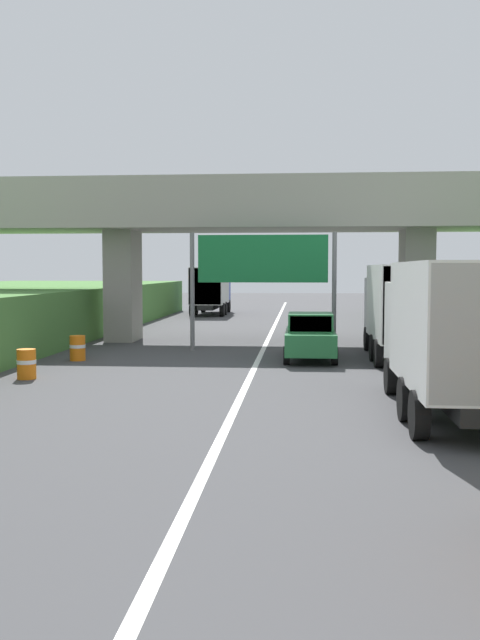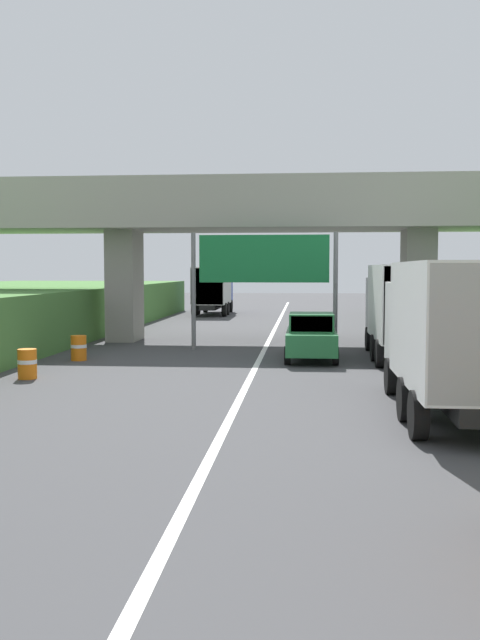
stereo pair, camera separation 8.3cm
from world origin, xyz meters
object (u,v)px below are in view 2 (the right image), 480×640
(truck_silver, at_px, (404,307))
(construction_barrel_3, at_px, (27,364))
(construction_barrel_4, at_px, (79,348))
(truck_white, at_px, (452,330))
(car_green, at_px, (311,337))
(truck_blue, at_px, (213,288))
(overhead_highway_sign, at_px, (264,265))

(truck_silver, bearing_deg, construction_barrel_3, -154.32)
(truck_silver, bearing_deg, construction_barrel_4, -173.58)
(truck_white, distance_m, car_green, 10.14)
(truck_silver, distance_m, construction_barrel_4, 11.88)
(car_green, relative_size, construction_barrel_3, 4.56)
(truck_white, relative_size, construction_barrel_4, 8.11)
(car_green, xyz_separation_m, construction_barrel_3, (-8.53, -5.13, -0.40))
(construction_barrel_3, distance_m, construction_barrel_4, 4.40)
(truck_silver, height_order, construction_barrel_4, truck_silver)
(car_green, distance_m, construction_barrel_3, 9.96)
(truck_blue, relative_size, truck_white, 1.00)
(overhead_highway_sign, xyz_separation_m, truck_blue, (-5.02, 23.19, -1.52))
(truck_white, xyz_separation_m, construction_barrel_3, (-11.54, 4.49, -1.47))
(truck_silver, bearing_deg, truck_white, -91.90)
(truck_white, relative_size, car_green, 1.78)
(truck_blue, bearing_deg, overhead_highway_sign, -77.78)
(car_green, bearing_deg, construction_barrel_3, -148.95)
(truck_white, bearing_deg, construction_barrel_3, 158.73)
(truck_white, bearing_deg, construction_barrel_4, 142.01)
(truck_silver, relative_size, truck_white, 1.00)
(truck_blue, xyz_separation_m, construction_barrel_3, (-1.63, -31.17, -1.47))
(truck_white, bearing_deg, overhead_highway_sign, 111.40)
(overhead_highway_sign, distance_m, truck_silver, 5.90)
(truck_silver, distance_m, car_green, 3.57)
(overhead_highway_sign, relative_size, construction_barrel_3, 6.53)
(car_green, distance_m, construction_barrel_4, 8.41)
(truck_white, xyz_separation_m, construction_barrel_4, (-11.38, 8.88, -1.47))
(truck_silver, height_order, car_green, truck_silver)
(truck_silver, relative_size, car_green, 1.78)
(truck_blue, relative_size, construction_barrel_4, 8.11)
(truck_blue, xyz_separation_m, truck_silver, (10.25, -25.46, 0.00))
(overhead_highway_sign, distance_m, truck_white, 13.48)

